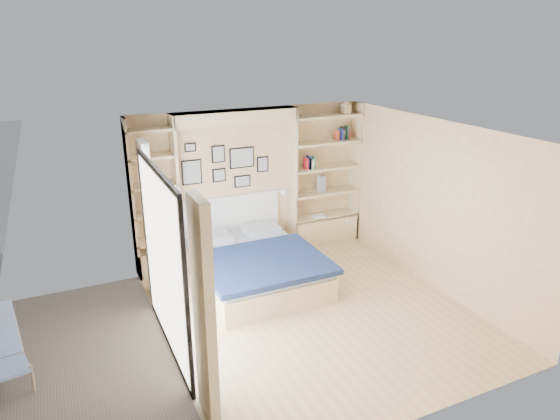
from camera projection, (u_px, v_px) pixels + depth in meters
name	position (u px, v px, depth m)	size (l,w,h in m)	color
ground	(312.00, 311.00, 6.90)	(4.50, 4.50, 0.00)	tan
room_shell	(245.00, 208.00, 7.69)	(4.50, 4.50, 4.50)	#DDB984
bed	(254.00, 266.00, 7.59)	(1.79, 2.24, 1.07)	beige
photo_gallery	(225.00, 165.00, 8.08)	(1.48, 0.02, 0.82)	black
reading_lamps	(239.00, 197.00, 8.12)	(1.92, 0.12, 0.15)	silver
shelf_decor	(313.00, 153.00, 8.54)	(3.52, 0.23, 2.03)	#AD161D
deck	(23.00, 383.00, 5.47)	(3.20, 4.00, 0.05)	#6E5E51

